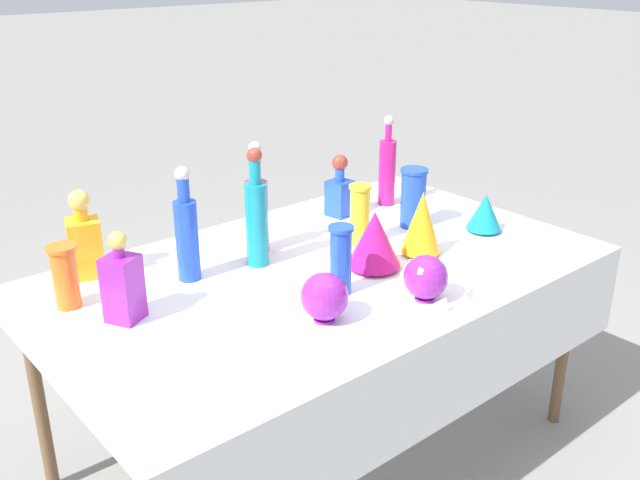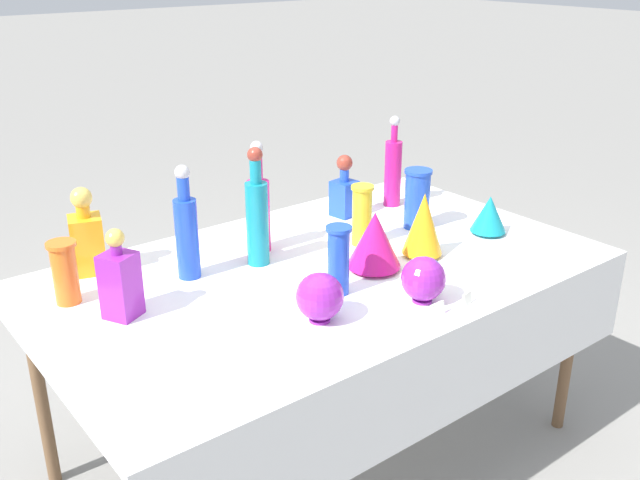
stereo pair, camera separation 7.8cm
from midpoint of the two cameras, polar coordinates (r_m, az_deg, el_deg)
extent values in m
plane|color=gray|center=(2.80, 0.83, -16.53)|extent=(40.00, 40.00, 0.00)
cube|color=white|center=(2.40, 0.93, -2.55)|extent=(1.88, 1.11, 0.03)
cube|color=white|center=(2.12, 10.64, -11.20)|extent=(1.88, 0.01, 0.33)
cylinder|color=brown|center=(2.89, 20.06, -7.92)|extent=(0.04, 0.04, 0.73)
cylinder|color=brown|center=(2.61, -20.66, -11.44)|extent=(0.04, 0.04, 0.73)
cylinder|color=brown|center=(3.38, 7.12, -2.11)|extent=(0.04, 0.04, 0.73)
cylinder|color=blue|center=(2.31, -9.63, 0.08)|extent=(0.07, 0.07, 0.26)
cylinder|color=blue|center=(2.25, -9.90, 4.08)|extent=(0.04, 0.04, 0.08)
sphere|color=#B2B2B7|center=(2.24, -9.99, 5.34)|extent=(0.05, 0.05, 0.05)
cylinder|color=teal|center=(2.38, -4.10, 1.28)|extent=(0.08, 0.08, 0.28)
cylinder|color=teal|center=(2.32, -4.22, 5.49)|extent=(0.04, 0.04, 0.08)
sphere|color=maroon|center=(2.30, -4.26, 6.81)|extent=(0.05, 0.05, 0.05)
cylinder|color=#C61972|center=(2.96, 6.60, 5.28)|extent=(0.07, 0.07, 0.27)
cylinder|color=#C61972|center=(2.91, 6.75, 8.50)|extent=(0.03, 0.03, 0.07)
sphere|color=#B2B2B7|center=(2.90, 6.79, 9.43)|extent=(0.04, 0.04, 0.04)
cylinder|color=#C61972|center=(2.49, -4.01, 1.90)|extent=(0.08, 0.08, 0.26)
cylinder|color=#C61972|center=(2.43, -4.12, 5.90)|extent=(0.04, 0.04, 0.11)
sphere|color=#B2B2B7|center=(2.41, -4.17, 7.39)|extent=(0.04, 0.04, 0.04)
cube|color=purple|center=(2.11, -14.65, -3.54)|extent=(0.12, 0.12, 0.20)
cylinder|color=purple|center=(2.07, -14.96, -0.68)|extent=(0.03, 0.03, 0.03)
sphere|color=gold|center=(2.06, -15.05, 0.16)|extent=(0.05, 0.05, 0.05)
cube|color=orange|center=(2.44, -17.23, -0.37)|extent=(0.13, 0.13, 0.19)
cylinder|color=orange|center=(2.39, -17.55, 2.26)|extent=(0.04, 0.04, 0.05)
sphere|color=gold|center=(2.38, -17.67, 3.24)|extent=(0.07, 0.07, 0.07)
cube|color=blue|center=(2.84, 2.73, 3.34)|extent=(0.10, 0.10, 0.14)
cylinder|color=blue|center=(2.81, 2.77, 5.26)|extent=(0.04, 0.04, 0.06)
sphere|color=maroon|center=(2.80, 2.78, 6.18)|extent=(0.06, 0.06, 0.06)
cylinder|color=blue|center=(2.73, 8.59, 3.26)|extent=(0.10, 0.10, 0.23)
cylinder|color=blue|center=(2.70, 8.72, 5.44)|extent=(0.11, 0.11, 0.01)
cylinder|color=blue|center=(2.18, 2.52, -1.64)|extent=(0.07, 0.07, 0.22)
cylinder|color=blue|center=(2.14, 2.57, 0.92)|extent=(0.08, 0.08, 0.01)
cylinder|color=yellow|center=(2.55, 4.25, 1.98)|extent=(0.07, 0.07, 0.22)
cylinder|color=yellow|center=(2.52, 4.32, 4.22)|extent=(0.08, 0.08, 0.01)
cylinder|color=orange|center=(2.24, -18.80, -2.50)|extent=(0.07, 0.07, 0.20)
cylinder|color=orange|center=(2.21, -19.09, -0.32)|extent=(0.09, 0.09, 0.01)
cylinder|color=teal|center=(2.76, 14.04, 0.62)|extent=(0.08, 0.08, 0.01)
cone|color=teal|center=(2.73, 14.19, 2.06)|extent=(0.13, 0.13, 0.14)
cylinder|color=#C61972|center=(2.39, 5.24, -2.18)|extent=(0.09, 0.09, 0.01)
cone|color=#C61972|center=(2.35, 5.33, 0.05)|extent=(0.18, 0.18, 0.19)
cylinder|color=orange|center=(2.52, 9.01, -1.10)|extent=(0.06, 0.06, 0.01)
cone|color=orange|center=(2.47, 9.17, 1.33)|extent=(0.14, 0.14, 0.22)
cylinder|color=purple|center=(2.20, 9.18, -4.77)|extent=(0.06, 0.06, 0.01)
sphere|color=purple|center=(2.17, 9.30, -3.08)|extent=(0.14, 0.14, 0.14)
cylinder|color=purple|center=(2.06, 1.07, -6.37)|extent=(0.06, 0.06, 0.01)
sphere|color=purple|center=(2.03, 1.09, -4.55)|extent=(0.14, 0.14, 0.14)
cube|color=white|center=(2.20, 12.72, -4.61)|extent=(0.05, 0.02, 0.04)
cube|color=white|center=(2.11, 10.45, -5.51)|extent=(0.05, 0.02, 0.04)
camera|label=1|loc=(0.04, -89.05, 0.39)|focal=40.00mm
camera|label=2|loc=(0.04, 90.95, -0.39)|focal=40.00mm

